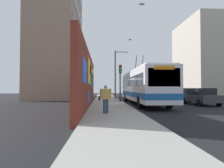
# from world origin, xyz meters

# --- Properties ---
(ground_plane) EXTENTS (80.00, 80.00, 0.00)m
(ground_plane) POSITION_xyz_m (0.00, 0.00, 0.00)
(ground_plane) COLOR black
(sidewalk_slab) EXTENTS (48.00, 3.20, 0.15)m
(sidewalk_slab) POSITION_xyz_m (0.00, 1.60, 0.07)
(sidewalk_slab) COLOR #9E9B93
(sidewalk_slab) RESTS_ON ground_plane
(graffiti_wall) EXTENTS (13.51, 0.32, 4.20)m
(graffiti_wall) POSITION_xyz_m (-4.23, 3.35, 2.11)
(graffiti_wall) COLOR maroon
(graffiti_wall) RESTS_ON ground_plane
(building_far_left) EXTENTS (12.46, 6.15, 21.76)m
(building_far_left) POSITION_xyz_m (10.68, 9.20, 10.88)
(building_far_left) COLOR gray
(building_far_left) RESTS_ON ground_plane
(building_far_right) EXTENTS (11.70, 6.47, 14.67)m
(building_far_right) POSITION_xyz_m (16.00, -17.00, 7.34)
(building_far_right) COLOR #B2A899
(building_far_right) RESTS_ON ground_plane
(city_bus) EXTENTS (12.30, 2.58, 5.07)m
(city_bus) POSITION_xyz_m (-0.31, -1.80, 1.83)
(city_bus) COLOR silver
(city_bus) RESTS_ON ground_plane
(parked_car_dark_gray) EXTENTS (4.25, 1.94, 1.58)m
(parked_car_dark_gray) POSITION_xyz_m (-1.51, -7.00, 0.83)
(parked_car_dark_gray) COLOR #38383D
(parked_car_dark_gray) RESTS_ON ground_plane
(parked_car_silver) EXTENTS (4.81, 1.90, 1.58)m
(parked_car_silver) POSITION_xyz_m (3.84, -7.00, 0.84)
(parked_car_silver) COLOR #B7B7BC
(parked_car_silver) RESTS_ON ground_plane
(parked_car_white) EXTENTS (4.85, 1.88, 1.58)m
(parked_car_white) POSITION_xyz_m (9.16, -7.00, 0.84)
(parked_car_white) COLOR white
(parked_car_white) RESTS_ON ground_plane
(parked_car_red) EXTENTS (4.18, 1.88, 1.58)m
(parked_car_red) POSITION_xyz_m (15.39, -7.00, 0.83)
(parked_car_red) COLOR #B21E19
(parked_car_red) RESTS_ON ground_plane
(pedestrian_near_wall) EXTENTS (0.22, 0.72, 1.59)m
(pedestrian_near_wall) POSITION_xyz_m (-7.84, 2.07, 1.07)
(pedestrian_near_wall) COLOR #2D3F59
(pedestrian_near_wall) RESTS_ON sidewalk_slab
(traffic_light) EXTENTS (0.49, 0.28, 3.88)m
(traffic_light) POSITION_xyz_m (0.62, 0.35, 2.77)
(traffic_light) COLOR #2D382D
(traffic_light) RESTS_ON sidewalk_slab
(street_lamp) EXTENTS (0.44, 1.91, 6.50)m
(street_lamp) POSITION_xyz_m (6.11, 0.23, 3.90)
(street_lamp) COLOR #4C4C51
(street_lamp) RESTS_ON sidewalk_slab
(flying_pigeons) EXTENTS (6.48, 0.63, 1.72)m
(flying_pigeons) POSITION_xyz_m (1.10, -1.29, 8.43)
(flying_pigeons) COLOR slate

